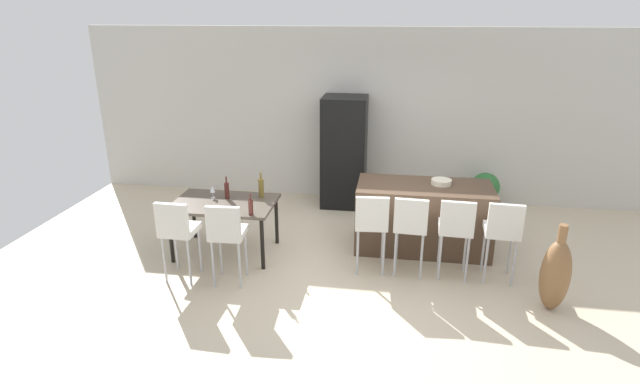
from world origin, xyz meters
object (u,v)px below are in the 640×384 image
wine_bottle_near (227,190)px  fruit_bowl (441,182)px  bar_chair_left (372,221)px  dining_table (224,207)px  potted_plant (485,189)px  refrigerator (344,152)px  bar_chair_right (456,226)px  floor_vase (555,275)px  kitchen_island (423,217)px  wine_glass_left (212,189)px  wine_bottle_middle (261,187)px  dining_chair_far (226,231)px  dining_chair_near (177,228)px  bar_chair_far (503,229)px  bar_chair_middle (411,223)px  wine_bottle_inner (251,207)px

wine_bottle_near → fruit_bowl: 2.90m
bar_chair_left → dining_table: bearing=172.9°
bar_chair_left → potted_plant: size_ratio=1.59×
refrigerator → potted_plant: refrigerator is taller
bar_chair_right → floor_vase: (1.03, -0.55, -0.27)m
kitchen_island → wine_glass_left: bearing=-171.4°
floor_vase → potted_plant: (-0.31, 2.86, -0.03)m
bar_chair_right → fruit_bowl: (-0.13, 0.88, 0.26)m
bar_chair_right → kitchen_island: bearing=113.2°
kitchen_island → bar_chair_right: bearing=-66.8°
dining_table → floor_vase: bearing=-11.1°
bar_chair_left → wine_bottle_middle: size_ratio=3.03×
dining_table → wine_bottle_middle: wine_bottle_middle is taller
potted_plant → floor_vase: bearing=-83.8°
wine_glass_left → floor_vase: bearing=-12.3°
dining_chair_far → floor_vase: size_ratio=1.03×
wine_bottle_middle → wine_bottle_near: size_ratio=1.12×
refrigerator → wine_glass_left: bearing=-129.0°
potted_plant → refrigerator: bearing=179.8°
dining_chair_near → wine_bottle_middle: size_ratio=3.03×
dining_chair_far → floor_vase: bearing=0.3°
kitchen_island → dining_table: bearing=-168.0°
bar_chair_left → bar_chair_far: same height
bar_chair_middle → fruit_bowl: size_ratio=3.85×
wine_glass_left → wine_bottle_middle: bearing=11.9°
dining_table → wine_bottle_inner: bearing=-37.7°
dining_chair_near → potted_plant: (4.01, 2.88, -0.30)m
dining_chair_near → bar_chair_right: bearing=9.7°
bar_chair_far → dining_chair_far: same height
dining_chair_far → refrigerator: size_ratio=0.57×
kitchen_island → bar_chair_left: bar_chair_left is taller
bar_chair_far → dining_table: bearing=176.0°
refrigerator → kitchen_island: bearing=-50.4°
bar_chair_right → bar_chair_far: 0.54m
kitchen_island → dining_chair_near: dining_chair_near is taller
bar_chair_right → dining_chair_near: (-3.29, -0.56, 0.00)m
bar_chair_middle → wine_bottle_near: 2.48m
dining_chair_near → refrigerator: (1.69, 2.89, 0.22)m
dining_chair_far → fruit_bowl: 2.95m
bar_chair_left → wine_glass_left: bar_chair_left is taller
dining_table → wine_bottle_middle: size_ratio=3.89×
wine_glass_left → potted_plant: wine_glass_left is taller
bar_chair_far → potted_plant: size_ratio=1.59×
kitchen_island → wine_bottle_near: (-2.64, -0.42, 0.40)m
bar_chair_right → refrigerator: size_ratio=0.57×
wine_glass_left → kitchen_island: bearing=8.6°
bar_chair_far → wine_bottle_middle: size_ratio=3.03×
bar_chair_middle → bar_chair_right: size_ratio=1.00×
floor_vase → dining_chair_near: bearing=-179.8°
bar_chair_right → floor_vase: size_ratio=1.03×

